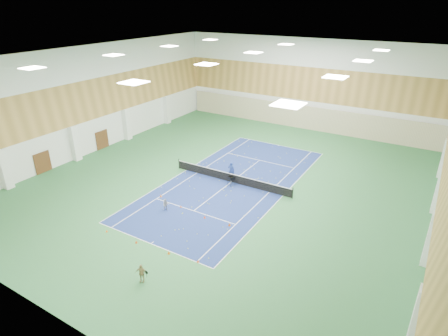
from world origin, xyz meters
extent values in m
plane|color=#2C6838|center=(0.00, 0.00, 0.00)|extent=(40.00, 40.00, 0.00)
cube|color=navy|center=(0.00, 0.00, 0.01)|extent=(10.97, 23.77, 0.01)
cube|color=#C6B793|center=(0.00, 19.75, 1.60)|extent=(35.40, 0.16, 3.20)
cube|color=#593319|center=(-17.92, -8.00, 1.10)|extent=(0.08, 1.80, 2.20)
cube|color=#593319|center=(-17.92, 0.00, 1.10)|extent=(0.08, 1.80, 2.20)
imported|color=navy|center=(-0.45, 0.78, 0.89)|extent=(0.73, 0.56, 1.78)
imported|color=#97969E|center=(-2.12, -7.50, 0.53)|extent=(0.65, 0.61, 1.05)
imported|color=#9D8A59|center=(2.20, -15.25, 0.66)|extent=(0.84, 0.58, 1.32)
cone|color=orange|center=(-4.03, -5.90, 0.12)|extent=(0.22, 0.22, 0.24)
cone|color=#DC470B|center=(-1.31, -6.48, 0.09)|extent=(0.17, 0.17, 0.19)
cone|color=#FF410D|center=(1.44, -6.87, 0.11)|extent=(0.20, 0.20, 0.22)
cone|color=#D7520B|center=(3.77, -6.80, 0.12)|extent=(0.22, 0.22, 0.24)
cone|color=#FF5F0D|center=(-3.98, -12.46, 0.10)|extent=(0.18, 0.18, 0.20)
cone|color=#DD430B|center=(-1.00, -12.36, 0.11)|extent=(0.20, 0.20, 0.22)
cone|color=#D7640B|center=(1.88, -12.13, 0.12)|extent=(0.21, 0.21, 0.23)
cone|color=#E84D0C|center=(4.20, -11.84, 0.11)|extent=(0.19, 0.19, 0.21)
camera|label=1|loc=(16.41, -28.70, 16.55)|focal=30.00mm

